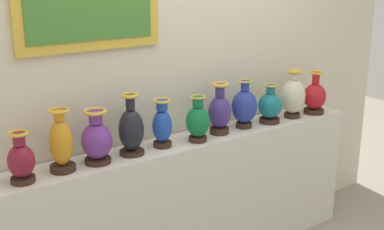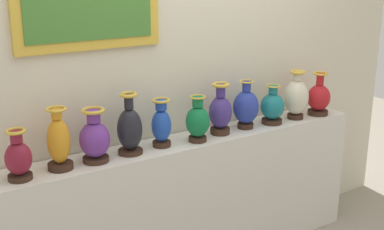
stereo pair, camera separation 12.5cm
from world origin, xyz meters
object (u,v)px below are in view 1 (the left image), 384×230
object	(u,v)px
vase_burgundy	(21,160)
vase_ivory	(293,96)
vase_crimson	(315,97)
vase_emerald	(198,121)
vase_sapphire	(162,125)
vase_onyx	(131,130)
vase_cobalt	(244,107)
vase_teal	(270,106)
vase_indigo	(220,112)
vase_amber	(61,144)
vase_violet	(97,140)

from	to	relation	value
vase_burgundy	vase_ivory	world-z (taller)	vase_ivory
vase_burgundy	vase_crimson	world-z (taller)	vase_crimson
vase_emerald	vase_ivory	world-z (taller)	vase_ivory
vase_sapphire	vase_onyx	bearing A→B (deg)	-178.47
vase_burgundy	vase_cobalt	xyz separation A→B (m)	(1.61, 0.03, 0.03)
vase_teal	vase_ivory	distance (m)	0.24
vase_onyx	vase_teal	size ratio (longest dim) A/B	1.34
vase_sapphire	vase_teal	world-z (taller)	vase_sapphire
vase_indigo	vase_cobalt	bearing A→B (deg)	0.55
vase_sapphire	vase_ivory	distance (m)	1.16
vase_burgundy	vase_teal	xyz separation A→B (m)	(1.84, 0.01, 0.00)
vase_amber	vase_cobalt	bearing A→B (deg)	0.31
vase_burgundy	vase_teal	size ratio (longest dim) A/B	0.99
vase_indigo	vase_sapphire	bearing A→B (deg)	179.45
vase_amber	vase_sapphire	size ratio (longest dim) A/B	1.16
vase_amber	vase_cobalt	xyz separation A→B (m)	(1.37, 0.01, -0.01)
vase_violet	vase_ivory	xyz separation A→B (m)	(1.63, -0.02, 0.03)
vase_burgundy	vase_crimson	bearing A→B (deg)	-0.41
vase_amber	vase_sapphire	world-z (taller)	vase_amber
vase_amber	vase_burgundy	bearing A→B (deg)	-174.24
vase_emerald	vase_teal	size ratio (longest dim) A/B	1.07
vase_emerald	vase_onyx	bearing A→B (deg)	174.87
vase_amber	vase_emerald	xyz separation A→B (m)	(0.93, -0.04, -0.03)
vase_sapphire	vase_cobalt	bearing A→B (deg)	-0.19
vase_ivory	vase_violet	bearing A→B (deg)	179.44
vase_violet	vase_onyx	distance (m)	0.24
vase_amber	vase_onyx	size ratio (longest dim) A/B	0.94
vase_ivory	vase_onyx	bearing A→B (deg)	179.02
vase_cobalt	vase_indigo	bearing A→B (deg)	-179.45
vase_amber	vase_sapphire	distance (m)	0.68
vase_sapphire	vase_indigo	distance (m)	0.47
vase_burgundy	vase_emerald	xyz separation A→B (m)	(1.16, -0.02, 0.01)
vase_sapphire	vase_teal	size ratio (longest dim) A/B	1.09
vase_ivory	vase_indigo	bearing A→B (deg)	177.91
vase_amber	vase_teal	bearing A→B (deg)	-0.55
vase_cobalt	vase_ivory	bearing A→B (deg)	-3.38
vase_onyx	vase_amber	bearing A→B (deg)	-179.53
vase_crimson	vase_indigo	bearing A→B (deg)	177.18
vase_burgundy	vase_sapphire	size ratio (longest dim) A/B	0.91
vase_onyx	vase_teal	world-z (taller)	vase_onyx
vase_ivory	vase_crimson	xyz separation A→B (m)	(0.22, -0.02, -0.04)
vase_burgundy	vase_amber	bearing A→B (deg)	5.76
vase_burgundy	vase_violet	world-z (taller)	vase_violet
vase_burgundy	vase_ivory	distance (m)	2.08
vase_sapphire	vase_cobalt	size ratio (longest dim) A/B	0.91
vase_violet	vase_ivory	bearing A→B (deg)	-0.56
vase_cobalt	vase_crimson	size ratio (longest dim) A/B	1.04
vase_indigo	vase_cobalt	world-z (taller)	vase_indigo
vase_violet	vase_emerald	xyz separation A→B (m)	(0.71, -0.03, -0.01)
vase_crimson	vase_sapphire	bearing A→B (deg)	177.94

